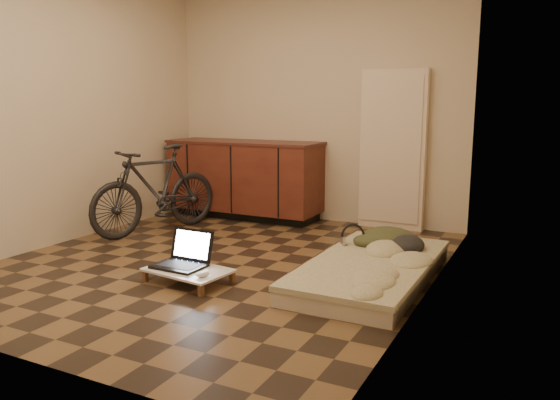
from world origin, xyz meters
The scene contains 10 objects.
room_shell centered at (0.00, 0.00, 1.30)m, with size 3.50×4.00×2.60m.
cabinets centered at (-0.75, 1.70, 0.47)m, with size 1.84×0.62×0.91m.
appliance_panel centered at (0.95, 1.94, 0.85)m, with size 0.70×0.10×1.70m, color beige.
bicycle centered at (-1.20, 0.63, 0.50)m, with size 0.46×1.56×1.01m, color black.
futon centered at (1.30, 0.14, 0.08)m, with size 0.86×1.78×0.15m.
clothing_pile centered at (1.32, 0.67, 0.26)m, with size 0.52×0.44×0.21m, color #383C23, non-canonical shape.
headphones centered at (1.01, 0.54, 0.23)m, with size 0.23×0.22×0.16m, color black, non-canonical shape.
lap_desk centered at (0.08, -0.56, 0.09)m, with size 0.68×0.49×0.10m.
laptop centered at (-0.01, -0.51, 0.16)m, with size 0.39×0.35×0.26m.
mouse centered at (0.28, -0.67, 0.12)m, with size 0.07×0.11×0.04m, color white.
Camera 1 is at (2.50, -3.81, 1.36)m, focal length 35.00 mm.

